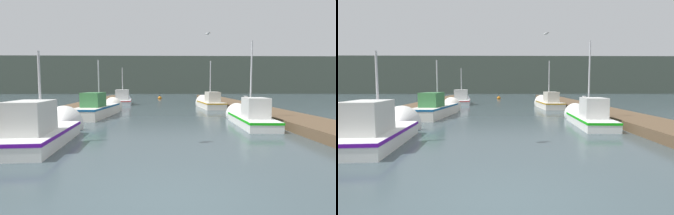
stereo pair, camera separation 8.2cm
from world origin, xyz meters
TOP-DOWN VIEW (x-y plane):
  - ground_plane at (0.00, 0.00)m, footprint 200.00×200.00m
  - dock_left at (-6.47, 16.00)m, footprint 2.41×40.00m
  - dock_right at (6.47, 16.00)m, footprint 2.41×40.00m
  - distant_shore_ridge at (0.00, 59.56)m, footprint 120.00×16.00m
  - fishing_boat_0 at (-4.27, 5.08)m, footprint 2.03×5.04m
  - fishing_boat_1 at (4.25, 8.99)m, footprint 1.63×5.27m
  - fishing_boat_2 at (-4.11, 12.80)m, footprint 2.03×6.21m
  - fishing_boat_3 at (3.96, 18.34)m, footprint 1.86×4.92m
  - fishing_boat_4 at (-4.12, 22.84)m, footprint 2.06×4.68m
  - mooring_piling_1 at (5.15, 12.27)m, footprint 0.26×0.26m
  - channel_buoy at (-0.39, 31.65)m, footprint 0.51×0.51m
  - seagull_lead at (2.85, 13.30)m, footprint 0.38×0.53m

SIDE VIEW (x-z plane):
  - ground_plane at x=0.00m, z-range 0.00..0.00m
  - channel_buoy at x=-0.39m, z-range -0.36..0.65m
  - dock_left at x=-6.47m, z-range 0.00..0.41m
  - dock_right at x=6.47m, z-range 0.00..0.41m
  - fishing_boat_1 at x=4.25m, z-range -1.88..2.65m
  - fishing_boat_4 at x=-4.12m, z-range -1.70..2.51m
  - fishing_boat_3 at x=3.96m, z-range -1.80..2.64m
  - fishing_boat_0 at x=-4.27m, z-range -1.41..2.28m
  - fishing_boat_2 at x=-4.11m, z-range -1.47..2.42m
  - mooring_piling_1 at x=5.15m, z-range 0.01..1.28m
  - distant_shore_ridge at x=0.00m, z-range 0.00..7.99m
  - seagull_lead at x=2.85m, z-range 5.23..5.35m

